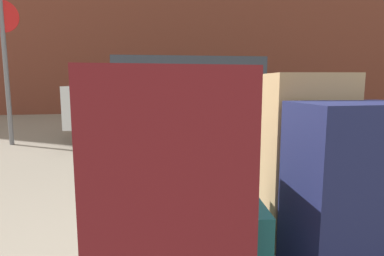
% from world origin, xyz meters
% --- Properties ---
extents(suitcase_teal_front_left, '(0.55, 0.45, 0.27)m').
position_xyz_m(suitcase_teal_front_left, '(-0.24, 0.01, 0.48)').
color(suitcase_teal_front_left, '#144C51').
rests_on(suitcase_teal_front_left, luggage_cart).
extents(suitcase_tan_center, '(0.36, 0.31, 0.72)m').
position_xyz_m(suitcase_tan_center, '(0.30, 0.17, 0.70)').
color(suitcase_tan_center, '#9E7F56').
rests_on(suitcase_tan_center, luggage_cart).
extents(suitcase_navy_stacked_top, '(0.41, 0.28, 0.61)m').
position_xyz_m(suitcase_navy_stacked_top, '(0.32, -0.10, 0.65)').
color(suitcase_navy_stacked_top, '#191E47').
rests_on(suitcase_navy_stacked_top, luggage_cart).
extents(suitcase_maroon_rear_right, '(0.43, 0.22, 0.72)m').
position_xyz_m(suitcase_maroon_rear_right, '(-0.33, -0.25, 0.70)').
color(suitcase_maroon_rear_right, maroon).
rests_on(suitcase_maroon_rear_right, luggage_cart).
extents(duffel_bag_brown_topmost_pile, '(0.35, 0.32, 0.21)m').
position_xyz_m(duffel_bag_brown_topmost_pile, '(-0.24, 0.01, 0.72)').
color(duffel_bag_brown_topmost_pile, '#51331E').
rests_on(duffel_bag_brown_topmost_pile, suitcase_teal_front_left).
extents(parked_car, '(4.38, 2.08, 1.42)m').
position_xyz_m(parked_car, '(0.69, 4.57, 0.76)').
color(parked_car, silver).
rests_on(parked_car, ground_plane).
extents(bicycle_leaning, '(1.74, 0.37, 0.96)m').
position_xyz_m(bicycle_leaning, '(4.88, 8.81, 0.37)').
color(bicycle_leaning, black).
rests_on(bicycle_leaning, ground_plane).
extents(bollard_kerb_near, '(0.22, 0.22, 0.71)m').
position_xyz_m(bollard_kerb_near, '(2.71, 7.82, 0.36)').
color(bollard_kerb_near, '#383838').
rests_on(bollard_kerb_near, ground_plane).
extents(bollard_kerb_mid, '(0.22, 0.22, 0.71)m').
position_xyz_m(bollard_kerb_mid, '(4.27, 7.82, 0.36)').
color(bollard_kerb_mid, '#383838').
rests_on(bollard_kerb_mid, ground_plane).
extents(bollard_kerb_far, '(0.22, 0.22, 0.71)m').
position_xyz_m(bollard_kerb_far, '(5.82, 7.82, 0.36)').
color(bollard_kerb_far, '#383838').
rests_on(bollard_kerb_far, ground_plane).
extents(bollard_corner, '(0.22, 0.22, 0.71)m').
position_xyz_m(bollard_corner, '(6.37, 7.82, 0.36)').
color(bollard_corner, '#383838').
rests_on(bollard_corner, ground_plane).
extents(no_parking_sign, '(0.50, 0.08, 2.29)m').
position_xyz_m(no_parking_sign, '(-2.41, 4.58, 1.42)').
color(no_parking_sign, slate).
rests_on(no_parking_sign, ground_plane).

